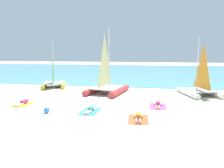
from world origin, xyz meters
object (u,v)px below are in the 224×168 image
object	(u,v)px
towel_leftmost	(23,104)
sunbather_rightmost	(158,104)
sunbather_center_left	(90,109)
sailboat_white	(199,87)
towel_center_right	(138,119)
sunbather_leftmost	(23,102)
towel_rightmost	(158,106)
sailboat_yellow	(54,80)
beach_ball	(47,110)
sunbather_center_right	(138,117)
sailboat_red	(107,84)
towel_center_left	(90,111)

from	to	relation	value
towel_leftmost	sunbather_rightmost	distance (m)	9.58
sunbather_center_left	sunbather_rightmost	xyz separation A→B (m)	(4.22, 2.11, 0.00)
sailboat_white	sunbather_rightmost	xyz separation A→B (m)	(-3.56, -4.61, -0.62)
towel_leftmost	towel_center_right	distance (m)	8.59
sunbather_leftmost	towel_rightmost	world-z (taller)	sunbather_leftmost
sailboat_yellow	sunbather_leftmost	distance (m)	7.81
sailboat_yellow	sunbather_rightmost	size ratio (longest dim) A/B	3.15
towel_rightmost	beach_ball	size ratio (longest dim) A/B	5.29
sailboat_white	towel_rightmost	size ratio (longest dim) A/B	2.65
sunbather_leftmost	beach_ball	size ratio (longest dim) A/B	4.35
sunbather_center_right	sailboat_yellow	bearing A→B (deg)	131.50
sailboat_red	sunbather_rightmost	size ratio (longest dim) A/B	3.78
sailboat_white	beach_ball	xyz separation A→B (m)	(-10.28, -7.61, -0.57)
towel_center_right	sunbather_center_right	world-z (taller)	sunbather_center_right
sailboat_red	towel_rightmost	xyz separation A→B (m)	(4.48, -4.08, -0.87)
beach_ball	sunbather_rightmost	bearing A→B (deg)	24.02
sunbather_rightmost	beach_ball	size ratio (longest dim) A/B	4.35
towel_center_left	sunbather_center_left	size ratio (longest dim) A/B	1.22
sunbather_rightmost	beach_ball	bearing A→B (deg)	-154.91
towel_center_left	towel_rightmost	bearing A→B (deg)	26.55
sunbather_leftmost	sunbather_rightmost	distance (m)	9.57
towel_center_left	sunbather_rightmost	world-z (taller)	sunbather_rightmost
sailboat_white	sunbather_rightmost	world-z (taller)	sailboat_white
sailboat_white	towel_center_right	size ratio (longest dim) A/B	2.65
sailboat_red	sunbather_rightmost	world-z (taller)	sailboat_red
sailboat_white	towel_center_right	distance (m)	9.15
sunbather_rightmost	sailboat_white	bearing A→B (deg)	53.43
sailboat_red	sailboat_yellow	xyz separation A→B (m)	(-6.38, 2.42, -0.15)
sunbather_leftmost	sunbather_center_left	size ratio (longest dim) A/B	1.00
sailboat_yellow	towel_center_right	distance (m)	13.73
sailboat_yellow	sunbather_rightmost	distance (m)	12.64
sunbather_center_left	sunbather_leftmost	bearing A→B (deg)	171.05
sailboat_yellow	beach_ball	bearing A→B (deg)	-88.84
towel_center_left	sunbather_center_right	xyz separation A→B (m)	(3.09, -0.97, 0.13)
sunbather_leftmost	towel_center_right	xyz separation A→B (m)	(8.37, -1.99, -0.13)
sailboat_yellow	towel_leftmost	xyz separation A→B (m)	(1.36, -7.73, -0.73)
towel_leftmost	towel_center_left	distance (m)	5.35
towel_center_left	sunbather_rightmost	size ratio (longest dim) A/B	1.22
sailboat_white	towel_center_left	xyz separation A→B (m)	(-7.78, -6.78, -0.74)
sunbather_center_left	beach_ball	size ratio (longest dim) A/B	4.34
towel_rightmost	sunbather_rightmost	world-z (taller)	sunbather_rightmost
towel_rightmost	towel_leftmost	bearing A→B (deg)	-172.66
sailboat_yellow	towel_center_right	bearing A→B (deg)	-67.23
sailboat_yellow	sailboat_white	bearing A→B (deg)	-29.70
towel_center_right	sunbather_center_left	bearing A→B (deg)	160.36
sunbather_leftmost	beach_ball	distance (m)	3.29
beach_ball	sailboat_red	bearing A→B (deg)	72.22
sailboat_red	towel_leftmost	xyz separation A→B (m)	(-5.01, -5.31, -0.87)
sailboat_white	sailboat_red	bearing A→B (deg)	166.89
sailboat_red	sunbather_center_right	bearing A→B (deg)	-55.86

